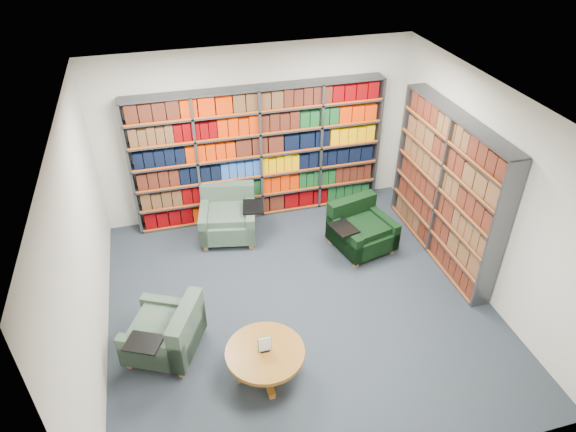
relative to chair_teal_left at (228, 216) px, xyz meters
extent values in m
cube|color=black|center=(0.63, -1.88, -0.32)|extent=(5.00, 5.00, 0.01)
cube|color=white|center=(0.63, -1.88, 2.49)|extent=(5.00, 5.00, 0.01)
cube|color=beige|center=(0.63, 0.62, 1.09)|extent=(5.00, 0.01, 2.80)
cube|color=beige|center=(0.63, -4.39, 1.09)|extent=(5.00, 0.01, 2.80)
cube|color=beige|center=(-1.87, -1.88, 1.09)|extent=(0.01, 5.00, 2.80)
cube|color=beige|center=(3.14, -1.88, 1.09)|extent=(0.01, 5.00, 2.80)
cube|color=#47494F|center=(0.63, 0.46, 0.79)|extent=(4.00, 0.28, 2.20)
cube|color=silver|center=(0.63, 0.59, 0.79)|extent=(4.00, 0.02, 2.20)
cube|color=#D84C0A|center=(0.63, 0.33, 0.79)|extent=(4.00, 0.01, 2.20)
cube|color=#570002|center=(0.63, 0.46, -0.13)|extent=(3.88, 0.21, 0.29)
cube|color=#4C2F1A|center=(0.63, 0.46, 0.23)|extent=(3.88, 0.21, 0.29)
cube|color=#3D160D|center=(0.63, 0.46, 0.60)|extent=(3.88, 0.21, 0.29)
cube|color=black|center=(0.63, 0.46, 0.97)|extent=(3.88, 0.21, 0.29)
cube|color=#4C2F1A|center=(0.63, 0.46, 1.33)|extent=(3.88, 0.21, 0.29)
cube|color=#3D160D|center=(0.63, 0.46, 1.70)|extent=(3.88, 0.21, 0.29)
cube|color=#47494F|center=(2.97, -1.28, 0.79)|extent=(0.28, 2.50, 2.20)
cube|color=silver|center=(3.10, -1.28, 0.79)|extent=(0.02, 2.50, 2.20)
cube|color=#D84C0A|center=(2.84, -1.28, 0.79)|extent=(0.02, 2.50, 2.20)
cube|color=#4C2F1A|center=(2.97, -1.28, -0.13)|extent=(0.21, 2.38, 0.29)
cube|color=#3D160D|center=(2.97, -1.28, 0.23)|extent=(0.21, 2.38, 0.29)
cube|color=#3D160D|center=(2.97, -1.28, 0.60)|extent=(0.21, 2.38, 0.29)
cube|color=#4C2F1A|center=(2.97, -1.28, 0.97)|extent=(0.21, 2.38, 0.29)
cube|color=#4C2F1A|center=(2.97, -1.28, 1.33)|extent=(0.21, 2.38, 0.29)
cube|color=#3D160D|center=(2.97, -1.28, 1.70)|extent=(0.21, 2.38, 0.29)
cube|color=#012C36|center=(-0.02, -0.08, -0.07)|extent=(1.00, 1.00, 0.30)
cube|color=#012C36|center=(0.05, 0.24, 0.12)|extent=(0.87, 0.35, 0.68)
cube|color=#012C36|center=(-0.37, -0.01, 0.01)|extent=(0.30, 0.86, 0.45)
cube|color=#012C36|center=(0.33, -0.15, 0.01)|extent=(0.30, 0.86, 0.45)
cube|color=black|center=(0.37, -0.21, 0.25)|extent=(0.40, 0.47, 0.02)
cube|color=brown|center=(-0.43, -0.35, -0.26)|extent=(0.08, 0.08, 0.09)
cube|color=brown|center=(0.25, -0.49, -0.26)|extent=(0.08, 0.08, 0.09)
cube|color=brown|center=(-0.29, 0.33, -0.26)|extent=(0.08, 0.08, 0.09)
cube|color=brown|center=(0.39, 0.19, -0.26)|extent=(0.08, 0.08, 0.09)
cube|color=black|center=(1.90, -0.94, -0.08)|extent=(0.98, 0.98, 0.29)
cube|color=black|center=(1.82, -0.63, 0.10)|extent=(0.83, 0.37, 0.65)
cube|color=black|center=(1.57, -1.02, -0.01)|extent=(0.32, 0.81, 0.43)
cube|color=black|center=(2.23, -0.85, -0.01)|extent=(0.32, 0.81, 0.43)
cube|color=black|center=(1.54, -1.07, 0.23)|extent=(0.39, 0.46, 0.02)
cube|color=brown|center=(1.66, -1.34, -0.27)|extent=(0.08, 0.08, 0.09)
cube|color=brown|center=(2.30, -1.18, -0.27)|extent=(0.08, 0.08, 0.09)
cube|color=brown|center=(1.50, -0.69, -0.27)|extent=(0.08, 0.08, 0.09)
cube|color=brown|center=(2.14, -0.53, -0.27)|extent=(0.08, 0.08, 0.09)
cube|color=#012C36|center=(-1.17, -2.21, -0.08)|extent=(1.07, 1.07, 0.28)
cube|color=#012C36|center=(-0.89, -2.35, 0.10)|extent=(0.51, 0.79, 0.64)
cube|color=#012C36|center=(-1.02, -1.91, -0.01)|extent=(0.77, 0.46, 0.43)
cube|color=#012C36|center=(-1.32, -2.52, -0.01)|extent=(0.77, 0.46, 0.43)
cube|color=black|center=(-1.37, -2.54, 0.22)|extent=(0.48, 0.44, 0.02)
cube|color=brown|center=(-1.32, -1.78, -0.27)|extent=(0.08, 0.08, 0.09)
cube|color=brown|center=(-1.61, -2.36, -0.27)|extent=(0.08, 0.08, 0.09)
cube|color=brown|center=(-0.73, -2.06, -0.27)|extent=(0.08, 0.08, 0.09)
cube|color=brown|center=(-1.02, -2.65, -0.27)|extent=(0.08, 0.08, 0.09)
cylinder|color=brown|center=(-0.08, -2.91, 0.09)|extent=(0.90, 0.90, 0.05)
cylinder|color=brown|center=(-0.08, -2.91, -0.11)|extent=(0.12, 0.12, 0.36)
cube|color=brown|center=(-0.08, -2.91, -0.27)|extent=(0.65, 0.08, 0.06)
cube|color=brown|center=(-0.08, -2.91, -0.27)|extent=(0.08, 0.65, 0.06)
cube|color=black|center=(-0.08, -2.91, 0.12)|extent=(0.10, 0.05, 0.01)
cube|color=white|center=(-0.08, -2.91, 0.22)|extent=(0.14, 0.01, 0.20)
cube|color=#145926|center=(-0.08, -2.91, 0.22)|extent=(0.15, 0.00, 0.21)
camera|label=1|loc=(-0.85, -6.73, 4.59)|focal=32.00mm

